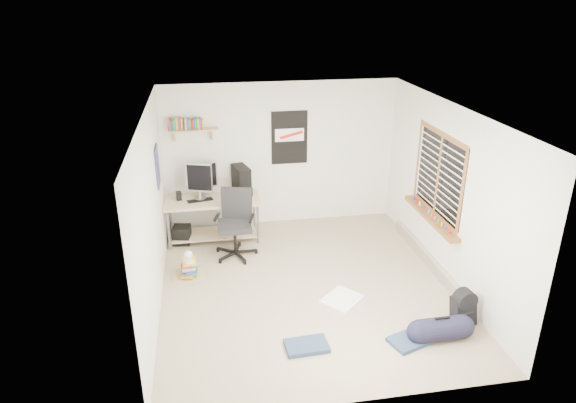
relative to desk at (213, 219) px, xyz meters
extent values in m
cube|color=gray|center=(1.22, -1.72, -0.37)|extent=(4.00, 4.50, 0.01)
cube|color=white|center=(1.22, -1.72, 2.14)|extent=(4.00, 4.50, 0.01)
cube|color=silver|center=(1.22, 0.54, 0.89)|extent=(4.00, 0.01, 2.50)
cube|color=silver|center=(-0.78, -1.72, 0.89)|extent=(0.01, 4.50, 2.50)
cube|color=silver|center=(3.23, -1.72, 0.89)|extent=(0.01, 4.50, 2.50)
cube|color=#C7AC8A|center=(0.00, 0.00, 0.00)|extent=(1.68, 1.18, 0.71)
cube|color=#97979B|center=(-0.19, 0.08, 0.59)|extent=(0.46, 0.24, 0.49)
cube|color=#B8B7BD|center=(-0.09, 0.28, 0.56)|extent=(0.41, 0.11, 0.44)
cube|color=black|center=(0.51, 0.25, 0.57)|extent=(0.31, 0.48, 0.46)
cube|color=black|center=(-0.19, -0.02, 0.35)|extent=(0.44, 0.23, 0.02)
cube|color=black|center=(-0.53, 0.06, 0.42)|extent=(0.09, 0.09, 0.16)
cube|color=black|center=(0.62, 0.05, 0.42)|extent=(0.09, 0.09, 0.16)
cube|color=black|center=(0.31, -0.65, 0.12)|extent=(0.86, 0.86, 1.07)
cube|color=tan|center=(-0.23, 0.42, 1.42)|extent=(0.80, 0.22, 0.24)
cube|color=black|center=(1.37, 0.51, 1.19)|extent=(0.62, 0.03, 0.92)
cube|color=navy|center=(-0.76, -0.52, 1.14)|extent=(0.02, 0.42, 0.60)
cube|color=brown|center=(3.17, -1.42, 1.08)|extent=(0.10, 1.50, 1.26)
cube|color=#B7B2A8|center=(3.18, -1.42, -0.28)|extent=(0.08, 2.50, 0.18)
cube|color=black|center=(2.97, -2.92, -0.16)|extent=(0.31, 0.27, 0.38)
cylinder|color=black|center=(2.57, -3.16, -0.22)|extent=(0.29, 0.29, 0.57)
cube|color=white|center=(1.63, -2.17, -0.34)|extent=(0.66, 0.65, 0.04)
cube|color=#22324D|center=(0.96, -3.05, -0.33)|extent=(0.51, 0.34, 0.05)
cube|color=navy|center=(2.17, -3.16, -0.34)|extent=(0.52, 0.45, 0.05)
cube|color=brown|center=(-0.41, -1.16, -0.21)|extent=(0.50, 0.42, 0.33)
cube|color=white|center=(-0.39, -1.18, 0.02)|extent=(0.19, 0.25, 0.22)
cube|color=black|center=(-0.53, -0.06, -0.22)|extent=(0.32, 0.32, 0.31)
camera|label=1|loc=(-0.08, -7.84, 3.53)|focal=32.00mm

